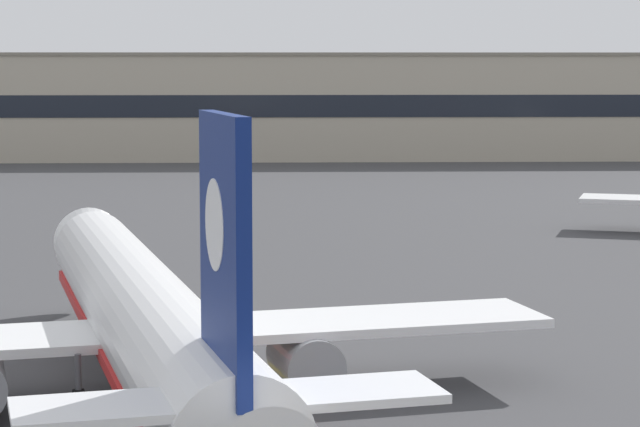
{
  "coord_description": "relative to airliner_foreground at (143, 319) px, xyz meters",
  "views": [
    {
      "loc": [
        1.47,
        -34.19,
        13.01
      ],
      "look_at": [
        3.37,
        17.22,
        7.0
      ],
      "focal_mm": 74.34,
      "sensor_mm": 36.0,
      "label": 1
    }
  ],
  "objects": [
    {
      "name": "safety_cone_by_nose_gear",
      "position": [
        1.78,
        16.42,
        -3.11
      ],
      "size": [
        0.44,
        0.44,
        0.55
      ],
      "color": "orange",
      "rests_on": "ground"
    },
    {
      "name": "taxiway_centreline",
      "position": [
        3.34,
        15.35,
        -3.37
      ],
      "size": [
        11.66,
        179.66,
        0.01
      ],
      "primitive_type": "cube",
      "rotation": [
        0.0,
        0.0,
        0.06
      ],
      "color": "yellow",
      "rests_on": "ground"
    },
    {
      "name": "terminal_building",
      "position": [
        5.26,
        123.94,
        3.55
      ],
      "size": [
        144.53,
        12.4,
        13.83
      ],
      "color": "#B2A893",
      "rests_on": "ground"
    },
    {
      "name": "airliner_foreground",
      "position": [
        0.0,
        0.0,
        0.0
      ],
      "size": [
        32.25,
        41.03,
        11.65
      ],
      "color": "white",
      "rests_on": "ground"
    }
  ]
}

